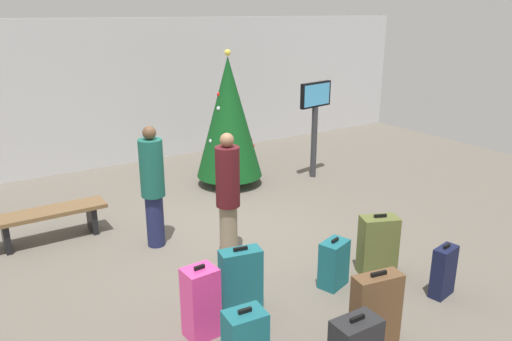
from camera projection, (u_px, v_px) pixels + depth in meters
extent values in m
plane|color=#665E54|center=(221.00, 241.00, 7.31)|extent=(16.00, 16.00, 0.00)
cube|color=silver|center=(113.00, 94.00, 10.57)|extent=(16.00, 0.20, 3.09)
cylinder|color=#4C3319|center=(230.00, 179.00, 9.71)|extent=(0.12, 0.12, 0.18)
cone|color=#0F4719|center=(229.00, 118.00, 9.34)|extent=(1.26, 1.26, 2.27)
sphere|color=#F2D84C|center=(228.00, 52.00, 8.97)|extent=(0.12, 0.12, 0.12)
sphere|color=red|center=(250.00, 140.00, 9.59)|extent=(0.08, 0.08, 0.08)
sphere|color=silver|center=(219.00, 108.00, 9.11)|extent=(0.08, 0.08, 0.08)
sphere|color=red|center=(219.00, 94.00, 9.13)|extent=(0.08, 0.08, 0.08)
sphere|color=silver|center=(211.00, 141.00, 9.23)|extent=(0.08, 0.08, 0.08)
sphere|color=red|center=(252.00, 146.00, 9.55)|extent=(0.08, 0.08, 0.08)
sphere|color=blue|center=(233.00, 84.00, 9.24)|extent=(0.08, 0.08, 0.08)
cylinder|color=#333338|center=(314.00, 142.00, 9.95)|extent=(0.12, 0.12, 1.44)
cube|color=black|center=(316.00, 95.00, 9.66)|extent=(0.81, 0.23, 0.48)
cube|color=#4CB2F2|center=(317.00, 95.00, 9.62)|extent=(0.72, 0.15, 0.41)
cube|color=brown|center=(49.00, 212.00, 7.21)|extent=(1.59, 0.44, 0.06)
cube|color=black|center=(6.00, 237.00, 6.97)|extent=(0.08, 0.35, 0.42)
cube|color=black|center=(92.00, 218.00, 7.59)|extent=(0.08, 0.35, 0.42)
cylinder|color=gray|center=(229.00, 231.00, 6.74)|extent=(0.24, 0.24, 0.76)
cylinder|color=#4C1419|center=(228.00, 177.00, 6.50)|extent=(0.33, 0.33, 0.81)
sphere|color=#8C6647|center=(227.00, 140.00, 6.35)|extent=(0.18, 0.18, 0.18)
cylinder|color=#1E234C|center=(155.00, 221.00, 7.09)|extent=(0.25, 0.25, 0.76)
cylinder|color=#19594C|center=(152.00, 168.00, 6.85)|extent=(0.46, 0.46, 0.81)
sphere|color=brown|center=(149.00, 133.00, 6.69)|extent=(0.19, 0.19, 0.19)
cube|color=#19606B|center=(241.00, 280.00, 5.57)|extent=(0.50, 0.31, 0.72)
cube|color=black|center=(240.00, 249.00, 5.45)|extent=(0.16, 0.06, 0.04)
cube|color=#59602D|center=(378.00, 245.00, 6.32)|extent=(0.53, 0.42, 0.77)
cube|color=black|center=(380.00, 216.00, 6.19)|extent=(0.16, 0.09, 0.04)
cube|color=brown|center=(376.00, 309.00, 4.98)|extent=(0.53, 0.29, 0.76)
cube|color=black|center=(379.00, 274.00, 4.86)|extent=(0.18, 0.06, 0.04)
cube|color=black|center=(245.00, 311.00, 4.46)|extent=(0.13, 0.04, 0.04)
cube|color=#E5388C|center=(201.00, 303.00, 5.09)|extent=(0.35, 0.30, 0.77)
cube|color=black|center=(199.00, 267.00, 4.96)|extent=(0.12, 0.04, 0.04)
cube|color=#19606B|center=(334.00, 264.00, 6.05)|extent=(0.41, 0.34, 0.59)
cube|color=black|center=(335.00, 240.00, 5.95)|extent=(0.13, 0.07, 0.04)
cube|color=#141938|center=(444.00, 272.00, 5.84)|extent=(0.35, 0.22, 0.62)
cube|color=black|center=(447.00, 246.00, 5.74)|extent=(0.12, 0.05, 0.04)
cube|color=black|center=(357.00, 319.00, 4.30)|extent=(0.15, 0.03, 0.04)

